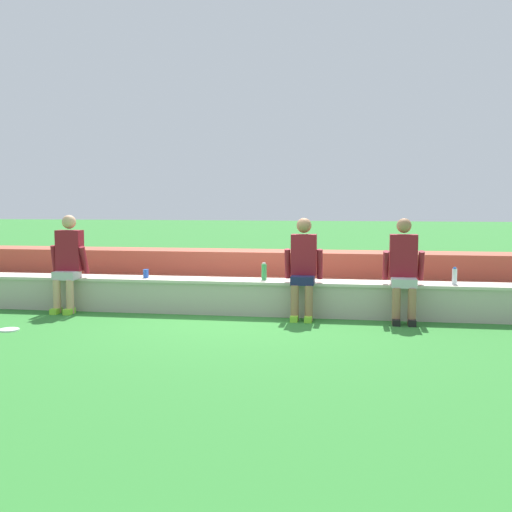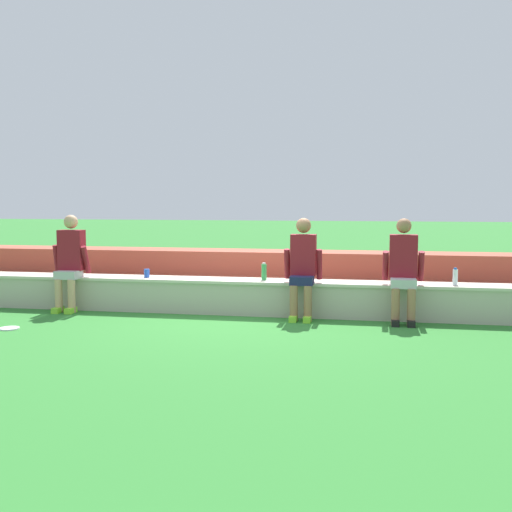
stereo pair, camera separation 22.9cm
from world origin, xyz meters
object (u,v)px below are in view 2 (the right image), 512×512
Objects in this scene: water_bottle_mid_left at (264,272)px; person_left_of_center at (303,265)px; person_center at (403,268)px; water_bottle_near_right at (455,277)px; frisbee at (9,328)px; person_far_left at (70,260)px; plastic_cup_left_end at (147,273)px.

person_left_of_center is at bearing -21.47° from water_bottle_mid_left.
person_center is at bearing -0.53° from person_left_of_center.
water_bottle_near_right is 5.90m from frisbee.
person_center reaches higher than water_bottle_near_right.
water_bottle_mid_left is at bearing 28.61° from frisbee.
water_bottle_mid_left is (2.88, 0.25, -0.14)m from person_far_left.
water_bottle_mid_left is (-0.58, 0.23, -0.13)m from person_left_of_center.
person_left_of_center is 1.36m from person_center.
person_far_left is 4.81m from person_center.
frisbee is (-1.25, -1.62, -0.55)m from plastic_cup_left_end.
frisbee is (-5.65, -1.62, -0.60)m from water_bottle_near_right.
person_center is (4.81, 0.01, -0.02)m from person_far_left.
frisbee is at bearing -151.39° from water_bottle_mid_left.
person_center is at bearing -7.11° from water_bottle_mid_left.
person_center is at bearing 0.07° from person_far_left.
water_bottle_near_right is (5.51, 0.22, -0.15)m from person_far_left.
plastic_cup_left_end is 0.51× the size of frisbee.
person_center is 3.71m from plastic_cup_left_end.
person_far_left is at bearing 84.46° from frisbee.
person_center reaches higher than person_left_of_center.
person_left_of_center is 2.36m from plastic_cup_left_end.
person_center is 5.94× the size of water_bottle_near_right.
person_center is 0.74m from water_bottle_near_right.
person_far_left reaches higher than water_bottle_near_right.
person_center is 5.53× the size of water_bottle_mid_left.
water_bottle_near_right is 0.95× the size of frisbee.
plastic_cup_left_end is at bearing 176.63° from person_center.
person_left_of_center is at bearing -5.00° from plastic_cup_left_end.
person_far_left is at bearing -175.08° from water_bottle_mid_left.
water_bottle_near_right is at bearing 5.64° from person_left_of_center.
plastic_cup_left_end is at bearing 11.40° from person_far_left.
frisbee is at bearing -158.53° from person_left_of_center.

